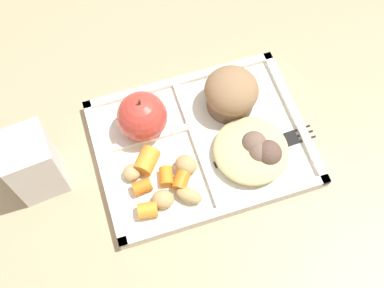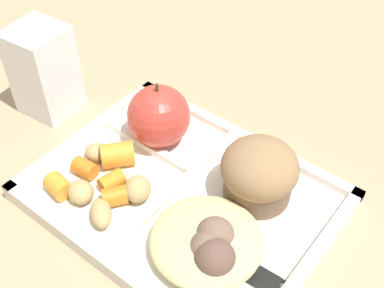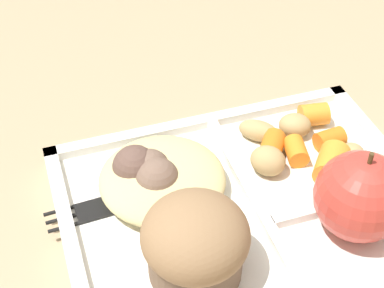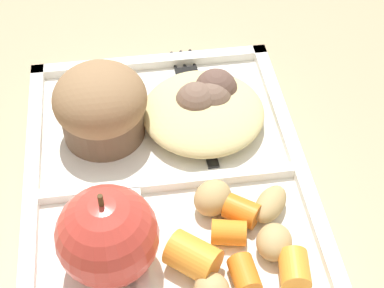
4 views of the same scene
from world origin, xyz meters
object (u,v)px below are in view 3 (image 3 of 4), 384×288
Objects in this scene: plastic_fork at (126,201)px; bran_muffin at (195,242)px; green_apple at (360,196)px; lunch_tray at (246,209)px.

bran_muffin is at bearing 111.58° from plastic_fork.
plastic_fork is (0.17, -0.08, -0.04)m from green_apple.
green_apple reaches higher than bran_muffin.
plastic_fork is at bearing -20.64° from lunch_tray.
lunch_tray is 3.74× the size of green_apple.
green_apple is at bearing 153.35° from plastic_fork.
lunch_tray is 0.09m from bran_muffin.
green_apple is 0.52× the size of plastic_fork.
bran_muffin is at bearing 38.25° from lunch_tray.
bran_muffin reaches higher than plastic_fork.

